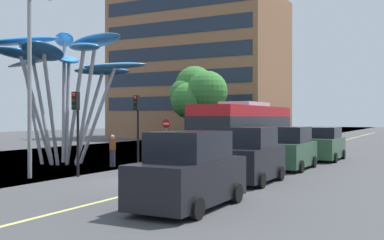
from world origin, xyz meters
The scene contains 15 objects.
ground centered at (-0.72, 0.00, -0.05)m, with size 120.00×240.00×0.10m.
red_bus centered at (1.08, 9.45, 1.93)m, with size 2.80×10.02×3.53m.
leaf_sculpture centered at (-7.95, 4.15, 5.83)m, with size 8.90×9.02×7.81m.
traffic_light_kerb_near centered at (-3.24, 0.02, 2.73)m, with size 0.28×0.42×3.78m.
traffic_light_kerb_far centered at (-3.54, 5.18, 2.78)m, with size 0.28×0.42×3.85m.
car_parked_near centered at (4.47, -3.82, 1.04)m, with size 2.07×4.37×2.23m.
car_parked_mid centered at (4.25, 1.91, 1.05)m, with size 1.93×3.89×2.25m.
car_parked_far centered at (4.28, 7.53, 1.01)m, with size 2.01×4.30×2.17m.
car_side_street centered at (4.84, 13.36, 0.97)m, with size 1.92×4.46×2.04m.
street_lamp centered at (-4.47, -1.22, 5.07)m, with size 1.49×0.44×8.03m.
tree_pavement_near centered at (-8.03, 21.86, 4.78)m, with size 5.03×4.65×6.87m.
tree_pavement_far centered at (-10.13, 25.07, 5.23)m, with size 4.51×5.29×7.76m.
pedestrian centered at (-4.49, 4.26, 0.86)m, with size 0.34×0.34×1.72m.
no_entry_sign centered at (-4.09, 9.23, 1.70)m, with size 0.60×0.12×2.56m.
backdrop_building centered at (-16.68, 39.15, 9.05)m, with size 20.90×13.82×18.08m.
Camera 1 is at (10.81, -15.75, 2.64)m, focal length 43.31 mm.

